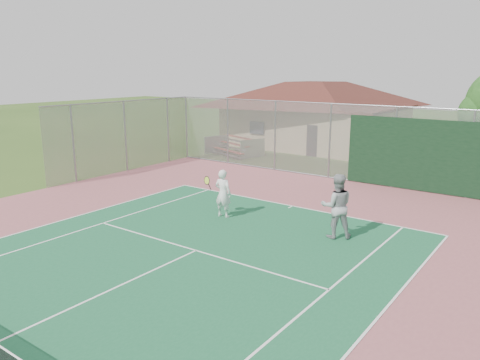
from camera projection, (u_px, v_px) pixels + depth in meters
name	position (u px, v px, depth m)	size (l,w,h in m)	color
back_fence	(396.00, 150.00, 19.98)	(20.08, 0.11, 3.53)	gray
side_fence_left	(125.00, 136.00, 23.37)	(0.08, 9.00, 3.50)	gray
clubhouse	(315.00, 108.00, 30.83)	(11.87, 8.10, 5.03)	tan
bleachers	(234.00, 146.00, 27.94)	(3.32, 2.49, 1.06)	#9F3A24
player_white_front	(223.00, 194.00, 16.10)	(0.96, 0.63, 1.68)	white
player_grey_back	(337.00, 207.00, 14.09)	(1.22, 1.16, 1.98)	#999C9E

